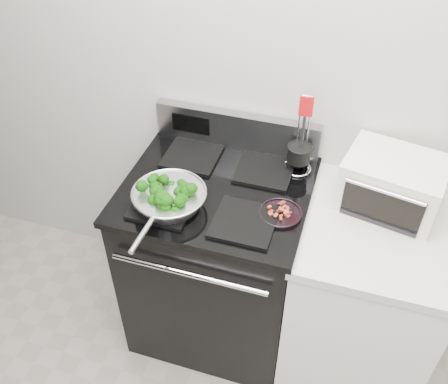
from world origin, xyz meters
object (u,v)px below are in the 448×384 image
at_px(gas_range, 218,259).
at_px(utensil_holder, 299,157).
at_px(skillet, 169,198).
at_px(toaster_oven, 392,183).
at_px(bacon_plate, 280,211).

bearing_deg(gas_range, utensil_holder, 35.87).
height_order(gas_range, skillet, gas_range).
relative_size(gas_range, toaster_oven, 2.61).
xyz_separation_m(gas_range, utensil_holder, (0.30, 0.22, 0.53)).
relative_size(skillet, toaster_oven, 1.11).
height_order(skillet, utensil_holder, utensil_holder).
height_order(gas_range, bacon_plate, gas_range).
distance_m(gas_range, bacon_plate, 0.57).
xyz_separation_m(skillet, utensil_holder, (0.45, 0.39, 0.02)).
bearing_deg(toaster_oven, gas_range, -156.71).
bearing_deg(utensil_holder, toaster_oven, -15.08).
bearing_deg(bacon_plate, toaster_oven, 29.54).
bearing_deg(bacon_plate, skillet, -168.35).
height_order(gas_range, toaster_oven, toaster_oven).
bearing_deg(toaster_oven, skillet, -147.73).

